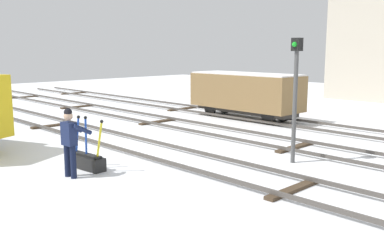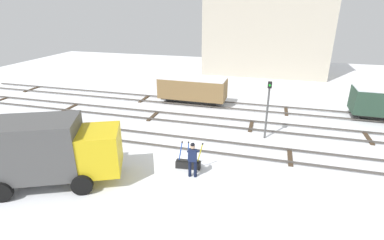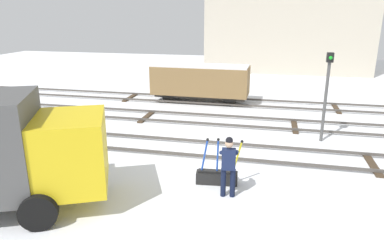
{
  "view_description": "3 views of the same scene",
  "coord_description": "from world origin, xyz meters",
  "px_view_note": "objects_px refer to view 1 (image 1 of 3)",
  "views": [
    {
      "loc": [
        11.04,
        -8.26,
        3.2
      ],
      "look_at": [
        1.53,
        0.98,
        1.03
      ],
      "focal_mm": 40.24,
      "sensor_mm": 36.0,
      "label": 1
    },
    {
      "loc": [
        4.41,
        -14.44,
        7.55
      ],
      "look_at": [
        0.03,
        1.53,
        0.96
      ],
      "focal_mm": 27.0,
      "sensor_mm": 36.0,
      "label": 2
    },
    {
      "loc": [
        2.3,
        -12.06,
        4.97
      ],
      "look_at": [
        -0.4,
        0.08,
        1.17
      ],
      "focal_mm": 33.11,
      "sensor_mm": 36.0,
      "label": 3
    }
  ],
  "objects_px": {
    "signal_post": "(295,87)",
    "switch_lever_frame": "(87,160)",
    "freight_car_far_end": "(245,92)",
    "rail_worker": "(70,139)"
  },
  "relations": [
    {
      "from": "signal_post",
      "to": "switch_lever_frame",
      "type": "bearing_deg",
      "value": -127.74
    },
    {
      "from": "signal_post",
      "to": "freight_car_far_end",
      "type": "distance_m",
      "value": 8.05
    },
    {
      "from": "rail_worker",
      "to": "signal_post",
      "type": "relative_size",
      "value": 0.5
    },
    {
      "from": "switch_lever_frame",
      "to": "rail_worker",
      "type": "bearing_deg",
      "value": -64.58
    },
    {
      "from": "switch_lever_frame",
      "to": "rail_worker",
      "type": "height_order",
      "value": "rail_worker"
    },
    {
      "from": "switch_lever_frame",
      "to": "rail_worker",
      "type": "xyz_separation_m",
      "value": [
        0.41,
        -0.68,
        0.75
      ]
    },
    {
      "from": "freight_car_far_end",
      "to": "signal_post",
      "type": "bearing_deg",
      "value": -40.25
    },
    {
      "from": "rail_worker",
      "to": "signal_post",
      "type": "bearing_deg",
      "value": 53.58
    },
    {
      "from": "rail_worker",
      "to": "signal_post",
      "type": "xyz_separation_m",
      "value": [
        3.13,
        5.25,
        1.18
      ]
    },
    {
      "from": "rail_worker",
      "to": "freight_car_far_end",
      "type": "bearing_deg",
      "value": 99.7
    }
  ]
}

